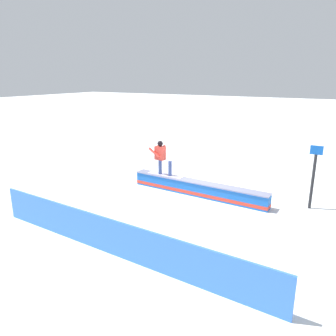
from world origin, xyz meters
name	(u,v)px	position (x,y,z in m)	size (l,w,h in m)	color
ground_plane	(197,195)	(0.00, 0.00, 0.00)	(120.00, 120.00, 0.00)	white
grind_box	(197,189)	(0.00, 0.00, 0.26)	(5.50, 0.73, 0.56)	blue
snowboarder	(162,157)	(1.63, -0.08, 1.30)	(1.55, 0.42, 1.38)	silver
safety_fence	(114,238)	(0.00, 4.94, 0.49)	(8.65, 0.06, 0.97)	#3B77E1
trail_marker	(313,176)	(-3.88, -0.80, 1.17)	(0.40, 0.10, 2.20)	#262628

